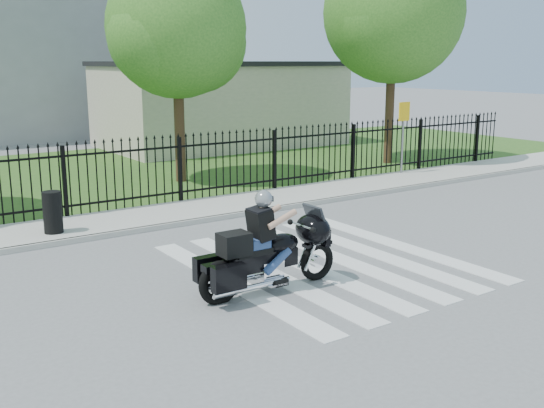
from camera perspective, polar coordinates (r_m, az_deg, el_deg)
ground at (r=12.06m, az=4.72°, el=-5.29°), size 120.00×120.00×0.00m
crosswalk at (r=12.06m, az=4.72°, el=-5.26°), size 5.00×5.50×0.01m
sidewalk at (r=16.08m, az=-6.57°, el=-0.52°), size 40.00×2.00×0.12m
curb at (r=15.23m, az=-4.80°, el=-1.23°), size 40.00×0.12×0.12m
grass_strip at (r=22.41m, az=-15.01°, el=2.75°), size 40.00×12.00×0.02m
iron_fence at (r=16.79m, az=-8.24°, el=2.93°), size 26.00×0.04×1.80m
tree_mid at (r=19.93m, az=-8.57°, el=15.30°), size 4.20×4.20×6.78m
tree_right at (r=23.85m, az=10.84°, el=16.51°), size 5.00×5.00×7.90m
building_low at (r=28.74m, az=-4.62°, el=8.74°), size 10.00×6.00×3.50m
building_low_roof at (r=28.68m, az=-4.69°, el=12.43°), size 10.20×6.20×0.20m
motorcycle_rider at (r=10.36m, az=-0.50°, el=-4.13°), size 2.64×0.78×1.75m
traffic_sign at (r=21.09m, az=11.71°, el=7.15°), size 0.50×0.09×2.31m
litter_bin at (r=14.32m, az=-19.07°, el=-0.70°), size 0.52×0.52×0.90m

